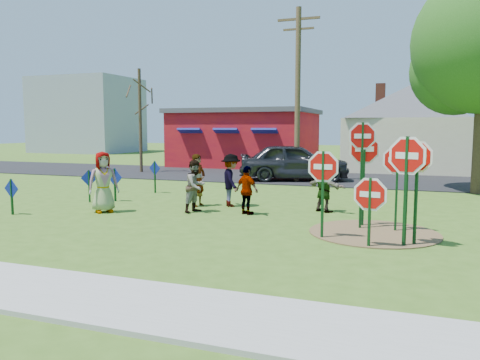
{
  "coord_description": "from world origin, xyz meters",
  "views": [
    {
      "loc": [
        5.25,
        -12.91,
        2.61
      ],
      "look_at": [
        0.46,
        0.34,
        1.05
      ],
      "focal_mm": 35.0,
      "sensor_mm": 36.0,
      "label": 1
    }
  ],
  "objects_px": {
    "stop_sign_b": "(362,148)",
    "stop_sign_c": "(417,168)",
    "stop_sign_d": "(397,166)",
    "person_b": "(198,180)",
    "stop_sign_a": "(323,175)",
    "utility_pole": "(298,91)",
    "suv": "(294,162)",
    "person_a": "(103,182)"
  },
  "relations": [
    {
      "from": "person_b",
      "to": "stop_sign_c",
      "type": "bearing_deg",
      "value": -103.3
    },
    {
      "from": "stop_sign_a",
      "to": "stop_sign_d",
      "type": "distance_m",
      "value": 2.14
    },
    {
      "from": "stop_sign_b",
      "to": "stop_sign_d",
      "type": "height_order",
      "value": "stop_sign_b"
    },
    {
      "from": "stop_sign_b",
      "to": "person_b",
      "type": "distance_m",
      "value": 5.92
    },
    {
      "from": "stop_sign_b",
      "to": "stop_sign_c",
      "type": "xyz_separation_m",
      "value": [
        1.32,
        -1.33,
        -0.39
      ]
    },
    {
      "from": "stop_sign_b",
      "to": "suv",
      "type": "height_order",
      "value": "stop_sign_b"
    },
    {
      "from": "stop_sign_b",
      "to": "stop_sign_c",
      "type": "bearing_deg",
      "value": -64.49
    },
    {
      "from": "stop_sign_c",
      "to": "utility_pole",
      "type": "relative_size",
      "value": 0.3
    },
    {
      "from": "stop_sign_b",
      "to": "stop_sign_a",
      "type": "bearing_deg",
      "value": -137.66
    },
    {
      "from": "person_b",
      "to": "suv",
      "type": "bearing_deg",
      "value": 3.04
    },
    {
      "from": "stop_sign_b",
      "to": "utility_pole",
      "type": "xyz_separation_m",
      "value": [
        -4.0,
        10.02,
        2.25
      ]
    },
    {
      "from": "stop_sign_a",
      "to": "utility_pole",
      "type": "xyz_separation_m",
      "value": [
        -3.25,
        11.4,
        2.84
      ]
    },
    {
      "from": "suv",
      "to": "utility_pole",
      "type": "relative_size",
      "value": 0.65
    },
    {
      "from": "suv",
      "to": "stop_sign_a",
      "type": "bearing_deg",
      "value": 179.27
    },
    {
      "from": "stop_sign_a",
      "to": "stop_sign_b",
      "type": "bearing_deg",
      "value": 66.2
    },
    {
      "from": "stop_sign_b",
      "to": "person_a",
      "type": "height_order",
      "value": "stop_sign_b"
    },
    {
      "from": "stop_sign_c",
      "to": "stop_sign_d",
      "type": "height_order",
      "value": "stop_sign_c"
    },
    {
      "from": "suv",
      "to": "utility_pole",
      "type": "bearing_deg",
      "value": -162.53
    },
    {
      "from": "stop_sign_b",
      "to": "person_a",
      "type": "distance_m",
      "value": 7.85
    },
    {
      "from": "person_b",
      "to": "stop_sign_b",
      "type": "bearing_deg",
      "value": -96.88
    },
    {
      "from": "person_a",
      "to": "stop_sign_d",
      "type": "bearing_deg",
      "value": -47.33
    },
    {
      "from": "utility_pole",
      "to": "stop_sign_b",
      "type": "bearing_deg",
      "value": -68.24
    },
    {
      "from": "stop_sign_b",
      "to": "person_a",
      "type": "bearing_deg",
      "value": 162.44
    },
    {
      "from": "stop_sign_a",
      "to": "utility_pole",
      "type": "bearing_deg",
      "value": 110.5
    },
    {
      "from": "stop_sign_c",
      "to": "person_a",
      "type": "relative_size",
      "value": 1.3
    },
    {
      "from": "stop_sign_b",
      "to": "stop_sign_c",
      "type": "distance_m",
      "value": 1.91
    },
    {
      "from": "stop_sign_d",
      "to": "utility_pole",
      "type": "xyz_separation_m",
      "value": [
        -4.88,
        10.02,
        2.71
      ]
    },
    {
      "from": "person_a",
      "to": "suv",
      "type": "distance_m",
      "value": 11.13
    },
    {
      "from": "stop_sign_d",
      "to": "suv",
      "type": "bearing_deg",
      "value": 119.0
    },
    {
      "from": "stop_sign_a",
      "to": "utility_pole",
      "type": "distance_m",
      "value": 12.19
    },
    {
      "from": "stop_sign_b",
      "to": "stop_sign_d",
      "type": "xyz_separation_m",
      "value": [
        0.88,
        -0.01,
        -0.46
      ]
    },
    {
      "from": "person_b",
      "to": "utility_pole",
      "type": "distance_m",
      "value": 9.01
    },
    {
      "from": "stop_sign_a",
      "to": "suv",
      "type": "bearing_deg",
      "value": 111.04
    },
    {
      "from": "stop_sign_a",
      "to": "person_a",
      "type": "distance_m",
      "value": 7.13
    },
    {
      "from": "stop_sign_a",
      "to": "suv",
      "type": "xyz_separation_m",
      "value": [
        -3.46,
        11.7,
        -0.57
      ]
    },
    {
      "from": "stop_sign_d",
      "to": "stop_sign_c",
      "type": "bearing_deg",
      "value": -68.82
    },
    {
      "from": "utility_pole",
      "to": "stop_sign_a",
      "type": "bearing_deg",
      "value": -74.08
    },
    {
      "from": "stop_sign_b",
      "to": "stop_sign_c",
      "type": "relative_size",
      "value": 1.17
    },
    {
      "from": "stop_sign_c",
      "to": "stop_sign_d",
      "type": "xyz_separation_m",
      "value": [
        -0.44,
        1.32,
        -0.08
      ]
    },
    {
      "from": "stop_sign_b",
      "to": "stop_sign_c",
      "type": "height_order",
      "value": "stop_sign_b"
    },
    {
      "from": "stop_sign_c",
      "to": "person_b",
      "type": "bearing_deg",
      "value": -176.92
    },
    {
      "from": "person_b",
      "to": "stop_sign_a",
      "type": "bearing_deg",
      "value": -112.57
    }
  ]
}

